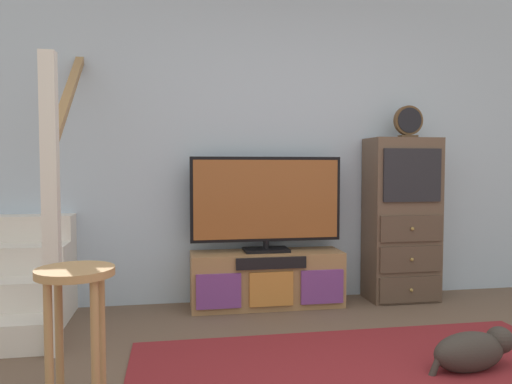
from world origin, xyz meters
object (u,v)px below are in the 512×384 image
object	(u,v)px
desk_clock	(408,122)
bar_stool_near	(76,307)
dog	(473,350)
side_cabinet	(402,219)
media_console	(267,279)
television	(266,201)

from	to	relation	value
desk_clock	bar_stool_near	world-z (taller)	desk_clock
bar_stool_near	dog	xyz separation A→B (m)	(2.06, 0.18, -0.40)
bar_stool_near	side_cabinet	bearing A→B (deg)	34.45
side_cabinet	desk_clock	bearing A→B (deg)	-21.60
media_console	dog	size ratio (longest dim) A/B	2.26
side_cabinet	bar_stool_near	world-z (taller)	side_cabinet
desk_clock	dog	world-z (taller)	desk_clock
side_cabinet	media_console	bearing A→B (deg)	-179.50
dog	side_cabinet	bearing A→B (deg)	79.10
media_console	television	world-z (taller)	television
bar_stool_near	dog	distance (m)	2.10
side_cabinet	desk_clock	world-z (taller)	desk_clock
desk_clock	television	bearing A→B (deg)	178.64
media_console	desk_clock	distance (m)	1.76
desk_clock	side_cabinet	bearing A→B (deg)	158.40
television	media_console	bearing A→B (deg)	-90.00
desk_clock	media_console	bearing A→B (deg)	179.77
dog	desk_clock	bearing A→B (deg)	77.51
media_console	bar_stool_near	distance (m)	1.99
desk_clock	bar_stool_near	xyz separation A→B (m)	(-2.37, -1.58, -0.99)
media_console	television	size ratio (longest dim) A/B	1.00
media_console	television	xyz separation A→B (m)	(-0.00, 0.02, 0.63)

